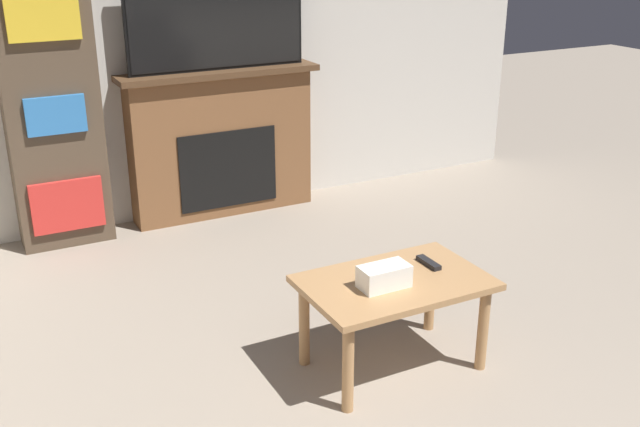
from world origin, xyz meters
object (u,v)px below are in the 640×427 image
Objects in this scene: tv at (217,18)px; coffee_table at (394,293)px; fireplace at (222,142)px; bookshelf at (52,111)px.

coffee_table is (-0.02, -2.22, -0.98)m from tv.
bookshelf is at bearing -178.80° from fireplace.
tv is 1.19m from bookshelf.
bookshelf is (-1.08, -0.02, 0.34)m from fireplace.
tv is at bearing 89.47° from coffee_table.
fireplace is at bearing 89.47° from coffee_table.
fireplace is at bearing 1.20° from bookshelf.
bookshelf is (-1.08, -0.00, -0.49)m from tv.
tv reaches higher than fireplace.
coffee_table is 2.50m from bookshelf.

